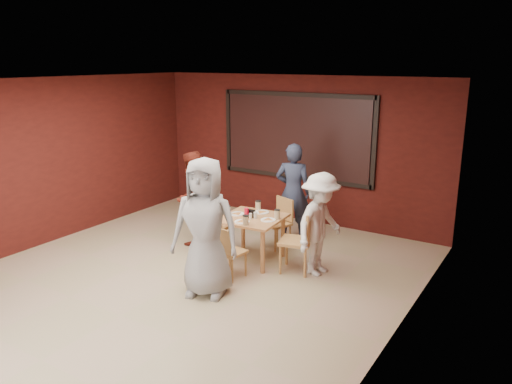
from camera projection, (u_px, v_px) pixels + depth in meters
The scene contains 11 objects.
floor at pixel (180, 283), 7.11m from camera, with size 7.00×7.00×0.00m, color tan.
window_blinds at pixel (295, 137), 9.50m from camera, with size 3.00×0.02×1.50m, color black.
dining_table at pixel (252, 222), 7.73m from camera, with size 0.98×0.98×0.87m.
chair_front at pixel (228, 250), 7.13m from camera, with size 0.41×0.41×0.78m.
chair_back at pixel (280, 220), 8.38m from camera, with size 0.51×0.51×0.83m.
chair_left at pixel (211, 221), 8.08m from camera, with size 0.52×0.52×0.97m.
chair_right at pixel (301, 238), 7.34m from camera, with size 0.56×0.56×0.95m.
diner_front at pixel (205, 228), 6.55m from camera, with size 0.92×0.60×1.88m, color gray.
diner_back at pixel (293, 192), 8.67m from camera, with size 0.62×0.41×1.70m, color #2B344D.
diner_left at pixel (192, 198), 8.46m from camera, with size 0.77×0.60×1.59m, color #5E1B11.
diner_right at pixel (320, 224), 7.23m from camera, with size 0.99×0.57×1.53m, color white.
Camera 1 is at (4.39, -4.95, 3.09)m, focal length 35.00 mm.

